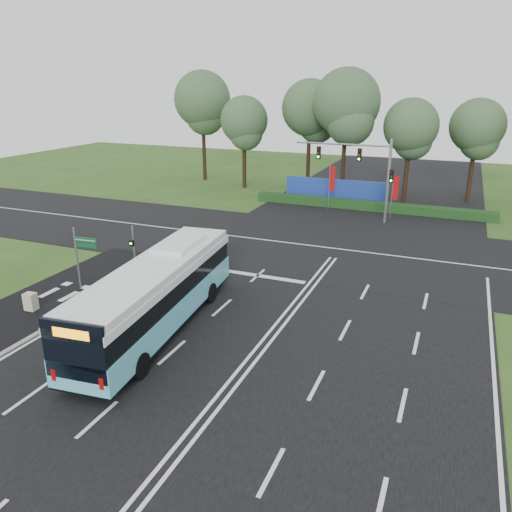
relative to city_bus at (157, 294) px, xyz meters
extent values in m
plane|color=#2A501A|center=(5.07, 3.26, -1.84)|extent=(120.00, 120.00, 0.00)
cube|color=black|center=(5.07, 3.26, -1.82)|extent=(20.00, 120.00, 0.04)
cube|color=black|center=(5.07, 15.26, -1.82)|extent=(120.00, 14.00, 0.05)
cube|color=black|center=(-7.43, 0.26, -1.81)|extent=(5.00, 18.00, 0.06)
cube|color=gray|center=(-5.03, 0.26, -1.78)|extent=(0.25, 18.00, 0.12)
cube|color=#59BACF|center=(0.00, 0.01, -0.71)|extent=(3.94, 12.94, 1.17)
cube|color=black|center=(0.00, 0.01, -1.24)|extent=(3.91, 12.87, 0.32)
cube|color=black|center=(0.00, 0.01, 0.36)|extent=(3.82, 12.74, 1.01)
cube|color=white|center=(0.00, 0.01, 0.99)|extent=(3.94, 12.94, 0.37)
cube|color=white|center=(0.00, 0.01, 1.36)|extent=(3.84, 12.42, 0.37)
cube|color=white|center=(-0.27, 2.65, 1.68)|extent=(2.01, 3.34, 0.27)
cube|color=black|center=(0.64, -6.26, 0.41)|extent=(2.57, 0.38, 2.33)
cube|color=orange|center=(0.65, -6.30, 1.15)|extent=(1.48, 0.21, 0.37)
cylinder|color=black|center=(-1.61, 3.47, -1.29)|extent=(0.41, 1.13, 1.10)
cylinder|color=black|center=(0.87, 3.73, -1.29)|extent=(0.41, 1.13, 1.10)
cylinder|color=black|center=(-0.83, -4.13, -1.29)|extent=(0.41, 1.13, 1.10)
cylinder|color=black|center=(1.65, -3.87, -1.29)|extent=(0.41, 1.13, 1.10)
cylinder|color=gray|center=(-5.13, 5.36, -0.22)|extent=(0.13, 0.13, 3.23)
cube|color=black|center=(-5.13, 5.18, 0.38)|extent=(0.28, 0.20, 0.37)
sphere|color=#19F233|center=(-5.13, 5.08, 0.38)|extent=(0.13, 0.13, 0.13)
cylinder|color=gray|center=(-6.89, 2.44, 0.01)|extent=(0.11, 0.11, 3.70)
cube|color=#0D4925|center=(-6.20, 2.50, 1.22)|extent=(1.39, 0.18, 0.28)
cube|color=#0D4925|center=(-6.20, 2.50, 0.89)|extent=(1.39, 0.18, 0.20)
cube|color=white|center=(-6.20, 2.47, 1.22)|extent=(1.29, 0.12, 0.04)
cube|color=beige|center=(-7.32, -0.79, -1.35)|extent=(0.62, 0.53, 0.98)
cylinder|color=gray|center=(1.46, 26.39, 0.27)|extent=(0.07, 0.07, 4.23)
cube|color=#A20D10|center=(1.75, 26.28, 1.17)|extent=(0.54, 0.25, 2.26)
cylinder|color=gray|center=(7.27, 25.51, 0.08)|extent=(0.06, 0.06, 3.84)
cube|color=#A20D10|center=(7.54, 25.44, 0.89)|extent=(0.51, 0.17, 2.05)
cylinder|color=gray|center=(7.07, 23.76, 1.66)|extent=(0.24, 0.24, 7.00)
cylinder|color=gray|center=(3.07, 23.76, 4.56)|extent=(8.00, 0.16, 0.16)
cube|color=black|center=(4.57, 23.76, 3.76)|extent=(0.32, 0.28, 1.05)
cube|color=black|center=(1.07, 23.76, 3.76)|extent=(0.32, 0.28, 1.05)
cube|color=black|center=(7.32, 23.76, 2.16)|extent=(0.32, 0.28, 1.05)
cube|color=#143815|center=(5.07, 27.76, -1.44)|extent=(22.00, 1.20, 0.80)
cube|color=navy|center=(1.07, 30.26, -0.74)|extent=(10.00, 0.30, 2.20)
cylinder|color=black|center=(-16.43, 35.63, 2.63)|extent=(0.44, 0.44, 8.94)
sphere|color=#365733|center=(-16.43, 35.63, 7.57)|extent=(6.59, 6.59, 6.59)
cylinder|color=black|center=(-9.99, 33.02, 1.68)|extent=(0.44, 0.44, 7.04)
sphere|color=#365733|center=(-9.99, 33.02, 5.57)|extent=(5.19, 5.19, 5.19)
cylinder|color=black|center=(-3.35, 35.59, 2.29)|extent=(0.44, 0.44, 8.25)
sphere|color=#365733|center=(-3.35, 35.59, 6.85)|extent=(6.08, 6.08, 6.08)
cylinder|color=black|center=(1.32, 32.40, 2.65)|extent=(0.44, 0.44, 8.99)
sphere|color=#365733|center=(1.32, 32.40, 7.62)|extent=(6.62, 6.62, 6.62)
cylinder|color=black|center=(7.61, 32.27, 1.68)|extent=(0.44, 0.44, 7.04)
sphere|color=#365733|center=(7.61, 32.27, 5.57)|extent=(5.19, 5.19, 5.19)
cylinder|color=black|center=(13.44, 34.92, 1.67)|extent=(0.44, 0.44, 7.01)
sphere|color=#365733|center=(13.44, 34.92, 5.54)|extent=(5.17, 5.17, 5.17)
camera|label=1|loc=(12.60, -18.23, 9.50)|focal=35.00mm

